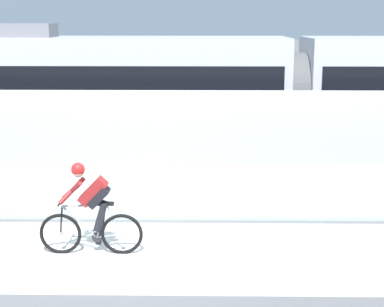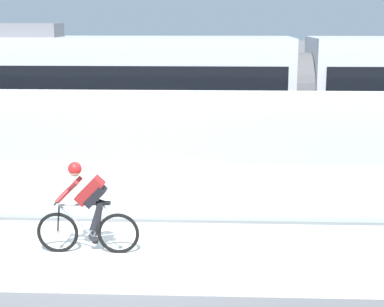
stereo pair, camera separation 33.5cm
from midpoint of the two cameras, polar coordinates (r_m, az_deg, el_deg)
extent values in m
plane|color=slate|center=(10.76, -7.80, -9.24)|extent=(200.00, 200.00, 0.00)
cube|color=silver|center=(10.75, -7.80, -9.21)|extent=(32.00, 3.20, 0.01)
cube|color=#ADC6C1|center=(12.30, -6.60, -3.54)|extent=(32.00, 0.05, 1.16)
cube|color=silver|center=(13.89, -5.71, 0.93)|extent=(32.00, 0.36, 2.37)
cube|color=#595654|center=(16.56, -4.64, -1.35)|extent=(32.00, 0.08, 0.01)
cube|color=#595654|center=(17.95, -4.21, -0.25)|extent=(32.00, 0.08, 0.01)
cube|color=silver|center=(17.18, -10.45, 5.42)|extent=(11.00, 2.50, 3.10)
cube|color=black|center=(17.14, -10.50, 6.58)|extent=(10.56, 2.54, 1.04)
cube|color=#4C4C51|center=(17.40, -10.27, 0.94)|extent=(10.78, 2.53, 0.28)
cube|color=slate|center=(17.56, -17.14, 10.89)|extent=(2.40, 1.10, 0.36)
cube|color=#232326|center=(17.10, 1.40, 0.36)|extent=(1.40, 1.88, 0.20)
cylinder|color=black|center=(16.42, 1.42, -0.38)|extent=(0.60, 0.10, 0.60)
cylinder|color=black|center=(17.82, 1.38, 0.66)|extent=(0.60, 0.10, 0.60)
cube|color=#232326|center=(17.71, 15.98, 0.29)|extent=(1.40, 1.88, 0.20)
cylinder|color=black|center=(17.05, 16.58, -0.42)|extent=(0.60, 0.10, 0.60)
cylinder|color=black|center=(18.40, 15.41, 0.58)|extent=(0.60, 0.10, 0.60)
cylinder|color=#59595B|center=(17.01, 8.99, 5.40)|extent=(0.60, 2.30, 2.30)
torus|color=black|center=(10.82, -13.00, -7.28)|extent=(0.72, 0.06, 0.72)
cylinder|color=#99999E|center=(10.82, -13.00, -7.28)|extent=(0.07, 0.10, 0.07)
torus|color=black|center=(10.62, -7.44, -7.44)|extent=(0.72, 0.06, 0.72)
cylinder|color=#99999E|center=(10.62, -7.44, -7.44)|extent=(0.07, 0.10, 0.07)
cylinder|color=#99999E|center=(10.67, -11.28, -6.26)|extent=(0.60, 0.04, 0.58)
cylinder|color=#99999E|center=(10.60, -9.28, -6.23)|extent=(0.22, 0.04, 0.59)
cylinder|color=#99999E|center=(10.57, -10.87, -4.78)|extent=(0.76, 0.04, 0.07)
cylinder|color=#99999E|center=(10.66, -8.58, -7.57)|extent=(0.43, 0.03, 0.09)
cylinder|color=#99999E|center=(10.55, -8.14, -6.10)|extent=(0.27, 0.02, 0.53)
cylinder|color=black|center=(10.73, -12.93, -6.06)|extent=(0.08, 0.03, 0.49)
cube|color=black|center=(10.48, -8.85, -4.64)|extent=(0.24, 0.10, 0.05)
cylinder|color=black|center=(10.62, -12.89, -4.30)|extent=(0.03, 0.58, 0.03)
cylinder|color=#262628|center=(10.71, -9.70, -7.69)|extent=(0.18, 0.02, 0.18)
cube|color=maroon|center=(10.46, -10.08, -3.49)|extent=(0.50, 0.28, 0.51)
cube|color=black|center=(10.47, -9.56, -3.97)|extent=(0.38, 0.30, 0.38)
sphere|color=beige|center=(10.42, -11.45, -1.65)|extent=(0.20, 0.20, 0.20)
sphere|color=red|center=(10.42, -11.46, -1.46)|extent=(0.23, 0.23, 0.23)
cylinder|color=maroon|center=(10.53, -12.00, -3.41)|extent=(0.44, 0.41, 0.41)
cylinder|color=maroon|center=(10.53, -12.00, -3.41)|extent=(0.44, 0.41, 0.41)
cylinder|color=black|center=(10.61, -9.38, -6.46)|extent=(0.29, 0.33, 0.80)
cylinder|color=black|center=(10.57, -9.40, -5.74)|extent=(0.29, 0.33, 0.54)
camera|label=1|loc=(0.17, -90.77, -0.17)|focal=57.41mm
camera|label=2|loc=(0.17, 89.23, 0.17)|focal=57.41mm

